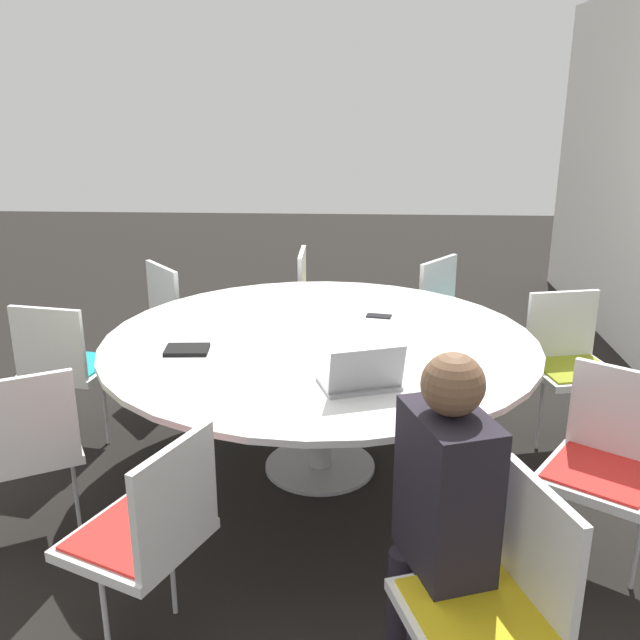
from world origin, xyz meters
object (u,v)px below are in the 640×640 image
chair_0 (497,593)px  person_0 (441,501)px  chair_6 (64,360)px  chair_4 (320,299)px  spiral_notebook (187,350)px  cell_phone (379,316)px  chair_1 (607,456)px  chair_5 (182,313)px  laptop (362,378)px  chair_7 (26,441)px  chair_8 (149,526)px  chair_2 (570,356)px  chair_3 (453,312)px

chair_0 → person_0: (-0.20, -0.15, 0.19)m
person_0 → chair_6: bearing=31.2°
chair_0 → chair_4: same height
spiral_notebook → cell_phone: (-0.60, 0.96, -0.01)m
spiral_notebook → cell_phone: bearing=122.0°
chair_1 → chair_4: 2.57m
chair_5 → spiral_notebook: size_ratio=3.99×
laptop → spiral_notebook: size_ratio=1.77×
chair_7 → chair_8: 0.92m
chair_0 → cell_phone: (-2.01, -0.30, 0.22)m
chair_2 → chair_4: same height
laptop → chair_6: bearing=-44.7°
chair_6 → person_0: (1.62, 1.90, 0.19)m
chair_2 → laptop: (1.02, -1.19, 0.27)m
chair_2 → chair_5: 2.48m
person_0 → spiral_notebook: person_0 is taller
laptop → chair_8: bearing=25.4°
chair_0 → chair_4: size_ratio=1.00×
chair_1 → chair_6: bearing=15.0°
chair_2 → laptop: laptop is taller
chair_0 → chair_4: 3.16m
person_0 → cell_phone: (-1.81, -0.15, 0.03)m
chair_0 → spiral_notebook: chair_0 is taller
chair_0 → chair_3: bearing=-23.0°
chair_1 → chair_5: bearing=-5.1°
chair_3 → person_0: size_ratio=0.71×
laptop → spiral_notebook: bearing=-44.3°
chair_0 → chair_1: (-0.87, 0.62, 0.00)m
chair_1 → chair_3: size_ratio=1.00×
chair_2 → chair_6: bearing=-8.5°
chair_2 → chair_4: bearing=-48.5°
chair_4 → spiral_notebook: size_ratio=3.99×
chair_3 → spiral_notebook: chair_3 is taller
chair_0 → chair_6: bearing=30.1°
chair_8 → spiral_notebook: size_ratio=3.99×
chair_5 → chair_0: bearing=-9.4°
cell_phone → chair_6: bearing=-83.6°
chair_7 → chair_1: bearing=-29.0°
chair_3 → chair_8: bearing=9.7°
chair_3 → chair_5: (0.11, -1.82, 0.00)m
chair_3 → chair_8: same height
person_0 → chair_5: bearing=11.6°
chair_4 → cell_phone: chair_4 is taller
chair_8 → person_0: bearing=-70.8°
chair_3 → chair_5: size_ratio=1.00×
chair_1 → chair_8: 1.86m
chair_1 → chair_8: (0.58, -1.76, 0.00)m
chair_3 → chair_4: 0.95m
chair_8 → laptop: bearing=-22.0°
chair_0 → chair_8: size_ratio=1.00×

